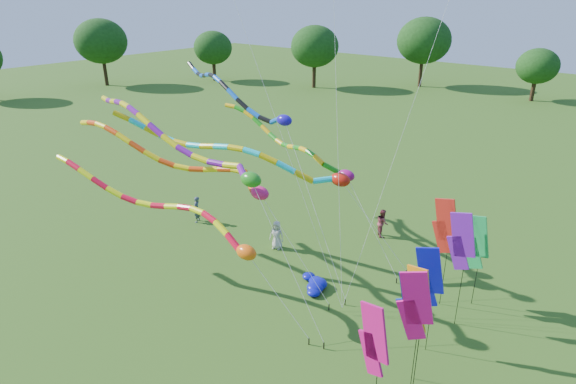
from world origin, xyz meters
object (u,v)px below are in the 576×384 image
Objects in this scene: person_c at (382,223)px; person_a at (277,235)px; tube_kite_red at (173,213)px; tube_kite_orange at (188,163)px; blue_nylon_heap at (308,284)px; person_b at (197,209)px.

person_a is at bearing 99.99° from person_c.
tube_kite_orange reaches higher than tube_kite_red.
person_c is at bearing 89.10° from blue_nylon_heap.
person_a is at bearing 52.69° from tube_kite_orange.
person_c is (4.58, 10.37, -3.02)m from tube_kite_red.
person_b is at bearing 171.78° from blue_nylon_heap.
tube_kite_orange is 8.52× the size of blue_nylon_heap.
tube_kite_red is 0.97× the size of tube_kite_orange.
blue_nylon_heap is at bearing 10.33° from tube_kite_orange.
tube_kite_orange is 8.88× the size of person_a.
tube_kite_red is 8.23× the size of blue_nylon_heap.
person_a is (1.01, 5.59, -3.02)m from tube_kite_red.
tube_kite_orange is 6.57m from person_b.
tube_kite_orange is at bearing -161.63° from blue_nylon_heap.
person_c is (5.66, 8.50, -4.52)m from tube_kite_orange.
tube_kite_orange reaches higher than blue_nylon_heap.
blue_nylon_heap is 3.98m from person_a.
tube_kite_red reaches higher than person_c.
person_b reaches higher than person_a.
tube_kite_red reaches higher than person_b.
tube_kite_orange is at bearing -136.70° from person_a.
tube_kite_orange is 7.76m from blue_nylon_heap.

